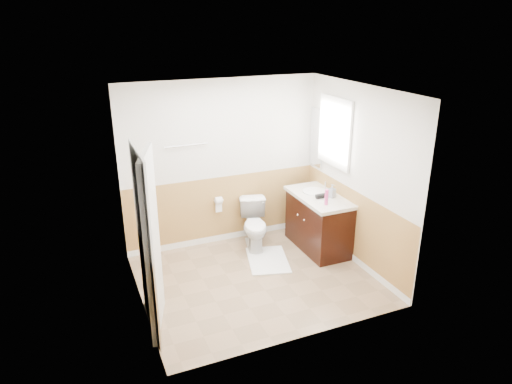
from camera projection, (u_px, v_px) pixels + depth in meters
name	position (u px, v px, depth m)	size (l,w,h in m)	color
floor	(256.00, 279.00, 6.17)	(3.00, 3.00, 0.00)	#8C7051
ceiling	(256.00, 91.00, 5.28)	(3.00, 3.00, 0.00)	white
wall_back	(222.00, 164.00, 6.84)	(3.00, 3.00, 0.00)	silver
wall_front	(307.00, 235.00, 4.60)	(3.00, 3.00, 0.00)	silver
wall_left	(134.00, 211.00, 5.17)	(3.00, 3.00, 0.00)	silver
wall_right	(358.00, 177.00, 6.27)	(3.00, 3.00, 0.00)	silver
wainscot_back	(224.00, 210.00, 7.10)	(3.00, 3.00, 0.00)	tan
wainscot_front	(304.00, 298.00, 4.88)	(3.00, 3.00, 0.00)	tan
wainscot_left	(141.00, 269.00, 5.44)	(2.60, 2.60, 0.00)	tan
wainscot_right	(353.00, 227.00, 6.53)	(2.60, 2.60, 0.00)	tan
toilet	(255.00, 225.00, 6.92)	(0.40, 0.70, 0.72)	white
bath_mat	(268.00, 260.00, 6.63)	(0.55, 0.80, 0.02)	white
vanity_cabinet	(318.00, 223.00, 6.88)	(0.55, 1.10, 0.80)	black
vanity_knob_left	(304.00, 220.00, 6.63)	(0.03, 0.03, 0.03)	silver
vanity_knob_right	(298.00, 215.00, 6.80)	(0.03, 0.03, 0.03)	silver
countertop	(319.00, 197.00, 6.72)	(0.60, 1.15, 0.05)	silver
sink_basin	(315.00, 191.00, 6.85)	(0.36, 0.36, 0.02)	white
faucet	(325.00, 186.00, 6.89)	(0.02, 0.02, 0.14)	silver
lotion_bottle	(326.00, 197.00, 6.35)	(0.05, 0.05, 0.22)	#D73786
soap_dispenser	(332.00, 191.00, 6.62)	(0.09, 0.09, 0.20)	#8D949F
hair_dryer_body	(320.00, 196.00, 6.60)	(0.07, 0.07, 0.14)	black
hair_dryer_handle	(318.00, 198.00, 6.62)	(0.03, 0.03, 0.07)	black
mirror_panel	(316.00, 138.00, 7.10)	(0.02, 0.35, 0.90)	silver
window_frame	(335.00, 132.00, 6.59)	(0.04, 0.80, 1.00)	white
window_glass	(336.00, 132.00, 6.59)	(0.01, 0.70, 0.90)	white
door	(152.00, 244.00, 4.90)	(0.05, 0.80, 2.04)	white
door_frame	(145.00, 245.00, 4.87)	(0.02, 0.92, 2.10)	white
door_knob	(152.00, 236.00, 5.24)	(0.06, 0.06, 0.06)	silver
towel_bar	(186.00, 145.00, 6.47)	(0.02, 0.02, 0.62)	silver
tp_holder_bar	(219.00, 201.00, 6.94)	(0.02, 0.02, 0.14)	silver
tp_roll	(219.00, 201.00, 6.94)	(0.11, 0.11, 0.10)	white
tp_sheet	(219.00, 207.00, 6.98)	(0.10, 0.01, 0.16)	white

